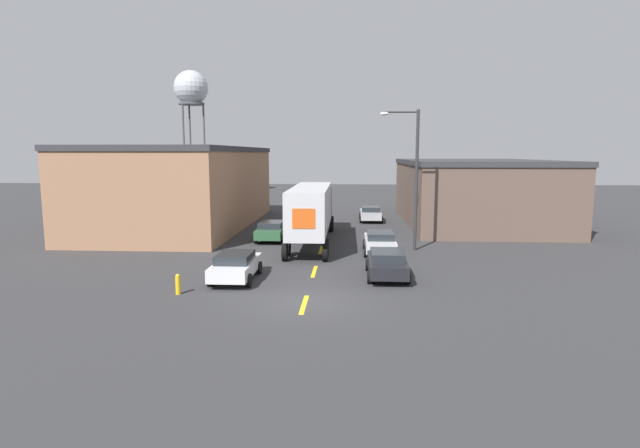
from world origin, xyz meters
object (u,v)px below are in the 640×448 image
object	(u,v)px
parked_car_left_near	(236,265)
water_tower	(191,90)
parked_car_left_far	(272,230)
fire_hydrant	(178,284)
parked_car_right_mid	(380,242)
street_lamp	(413,171)
semi_truck	(312,208)
parked_car_right_near	(387,263)
parked_car_right_far	(371,213)

from	to	relation	value
parked_car_left_near	water_tower	world-z (taller)	water_tower
parked_car_left_near	parked_car_left_far	xyz separation A→B (m)	(0.00, 11.23, 0.00)
parked_car_left_far	water_tower	bearing A→B (deg)	114.42
water_tower	fire_hydrant	size ratio (longest dim) A/B	20.05
parked_car_right_mid	fire_hydrant	xyz separation A→B (m)	(-9.38, -9.71, -0.27)
street_lamp	parked_car_left_near	bearing A→B (deg)	-139.13
semi_truck	street_lamp	size ratio (longest dim) A/B	1.62
parked_car_right_near	parked_car_right_mid	size ratio (longest dim) A/B	1.00
parked_car_right_far	street_lamp	distance (m)	14.43
street_lamp	fire_hydrant	size ratio (longest dim) A/B	9.64
parked_car_right_far	parked_car_right_mid	size ratio (longest dim) A/B	1.00
parked_car_right_near	fire_hydrant	bearing A→B (deg)	-158.85
parked_car_right_near	street_lamp	distance (m)	8.65
parked_car_left_far	parked_car_right_mid	world-z (taller)	same
street_lamp	fire_hydrant	xyz separation A→B (m)	(-11.41, -10.83, -4.61)
parked_car_right_far	fire_hydrant	xyz separation A→B (m)	(-9.38, -24.45, -0.27)
parked_car_right_far	semi_truck	bearing A→B (deg)	-111.81
parked_car_right_far	parked_car_right_mid	bearing A→B (deg)	-90.00
parked_car_left_near	parked_car_right_far	distance (m)	23.02
parked_car_right_near	water_tower	bearing A→B (deg)	116.97
parked_car_left_far	street_lamp	bearing A→B (deg)	-17.88
street_lamp	fire_hydrant	world-z (taller)	street_lamp
parked_car_right_far	water_tower	xyz separation A→B (m)	(-25.70, 29.68, 14.81)
parked_car_left_far	parked_car_right_mid	xyz separation A→B (m)	(7.42, -4.17, 0.00)
semi_truck	parked_car_right_mid	bearing A→B (deg)	-39.12
semi_truck	parked_car_right_near	size ratio (longest dim) A/B	3.35
parked_car_left_near	parked_car_right_far	world-z (taller)	same
semi_truck	fire_hydrant	world-z (taller)	semi_truck
semi_truck	parked_car_right_far	world-z (taller)	semi_truck
parked_car_right_far	fire_hydrant	world-z (taller)	parked_car_right_far
semi_truck	fire_hydrant	bearing A→B (deg)	-110.66
fire_hydrant	water_tower	bearing A→B (deg)	106.78
parked_car_left_near	parked_car_right_near	world-z (taller)	same
parked_car_left_far	water_tower	distance (m)	46.62
parked_car_left_far	parked_car_right_mid	bearing A→B (deg)	-29.34
parked_car_left_near	water_tower	bearing A→B (deg)	109.55
parked_car_left_far	parked_car_right_far	bearing A→B (deg)	54.90
water_tower	parked_car_left_far	bearing A→B (deg)	-65.58
parked_car_left_near	street_lamp	distance (m)	13.23
street_lamp	parked_car_right_far	bearing A→B (deg)	98.48
parked_car_right_mid	semi_truck	bearing A→B (deg)	141.24
parked_car_right_far	parked_car_left_near	bearing A→B (deg)	-108.81
parked_car_left_near	street_lamp	xyz separation A→B (m)	(9.45, 8.18, 4.33)
parked_car_left_near	fire_hydrant	bearing A→B (deg)	-126.39
parked_car_right_mid	fire_hydrant	world-z (taller)	parked_car_right_mid
parked_car_right_near	fire_hydrant	xyz separation A→B (m)	(-9.38, -3.63, -0.27)
parked_car_right_far	parked_car_right_near	xyz separation A→B (m)	(0.00, -20.82, 0.00)
street_lamp	fire_hydrant	bearing A→B (deg)	-136.48
parked_car_right_near	water_tower	size ratio (longest dim) A/B	0.23
parked_car_left_near	fire_hydrant	distance (m)	3.31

